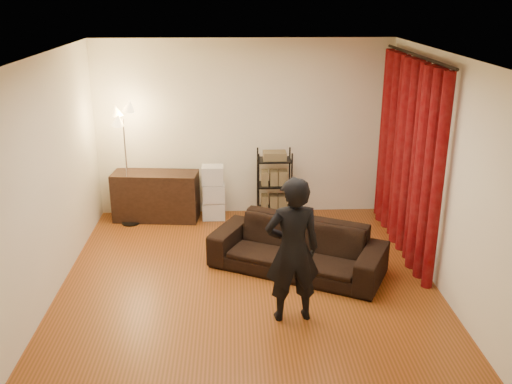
{
  "coord_description": "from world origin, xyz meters",
  "views": [
    {
      "loc": [
        -0.17,
        -6.03,
        3.35
      ],
      "look_at": [
        0.1,
        0.3,
        1.1
      ],
      "focal_mm": 40.0,
      "sensor_mm": 36.0,
      "label": 1
    }
  ],
  "objects_px": {
    "person": "(292,250)",
    "storage_boxes": "(214,193)",
    "sofa": "(297,248)",
    "floor_lamp": "(126,167)",
    "wire_shelf": "(274,185)",
    "media_cabinet": "(156,196)"
  },
  "relations": [
    {
      "from": "storage_boxes",
      "to": "wire_shelf",
      "type": "height_order",
      "value": "wire_shelf"
    },
    {
      "from": "person",
      "to": "storage_boxes",
      "type": "distance_m",
      "value": 3.04
    },
    {
      "from": "person",
      "to": "floor_lamp",
      "type": "bearing_deg",
      "value": -58.28
    },
    {
      "from": "sofa",
      "to": "person",
      "type": "bearing_deg",
      "value": -72.66
    },
    {
      "from": "person",
      "to": "floor_lamp",
      "type": "xyz_separation_m",
      "value": [
        -2.17,
        2.73,
        0.1
      ]
    },
    {
      "from": "floor_lamp",
      "to": "storage_boxes",
      "type": "bearing_deg",
      "value": 6.7
    },
    {
      "from": "media_cabinet",
      "to": "wire_shelf",
      "type": "bearing_deg",
      "value": 4.15
    },
    {
      "from": "sofa",
      "to": "storage_boxes",
      "type": "height_order",
      "value": "storage_boxes"
    },
    {
      "from": "wire_shelf",
      "to": "floor_lamp",
      "type": "relative_size",
      "value": 0.6
    },
    {
      "from": "storage_boxes",
      "to": "wire_shelf",
      "type": "relative_size",
      "value": 0.79
    },
    {
      "from": "person",
      "to": "media_cabinet",
      "type": "bearing_deg",
      "value": -65.15
    },
    {
      "from": "sofa",
      "to": "person",
      "type": "xyz_separation_m",
      "value": [
        -0.18,
        -1.1,
        0.49
      ]
    },
    {
      "from": "media_cabinet",
      "to": "storage_boxes",
      "type": "height_order",
      "value": "storage_boxes"
    },
    {
      "from": "floor_lamp",
      "to": "wire_shelf",
      "type": "bearing_deg",
      "value": 3.47
    },
    {
      "from": "person",
      "to": "wire_shelf",
      "type": "bearing_deg",
      "value": -97.19
    },
    {
      "from": "media_cabinet",
      "to": "wire_shelf",
      "type": "relative_size",
      "value": 1.18
    },
    {
      "from": "person",
      "to": "wire_shelf",
      "type": "height_order",
      "value": "person"
    },
    {
      "from": "person",
      "to": "storage_boxes",
      "type": "height_order",
      "value": "person"
    },
    {
      "from": "person",
      "to": "wire_shelf",
      "type": "xyz_separation_m",
      "value": [
        0.02,
        2.86,
        -0.26
      ]
    },
    {
      "from": "sofa",
      "to": "floor_lamp",
      "type": "distance_m",
      "value": 2.92
    },
    {
      "from": "wire_shelf",
      "to": "floor_lamp",
      "type": "bearing_deg",
      "value": -167.35
    },
    {
      "from": "person",
      "to": "media_cabinet",
      "type": "xyz_separation_m",
      "value": [
        -1.79,
        2.91,
        -0.43
      ]
    }
  ]
}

